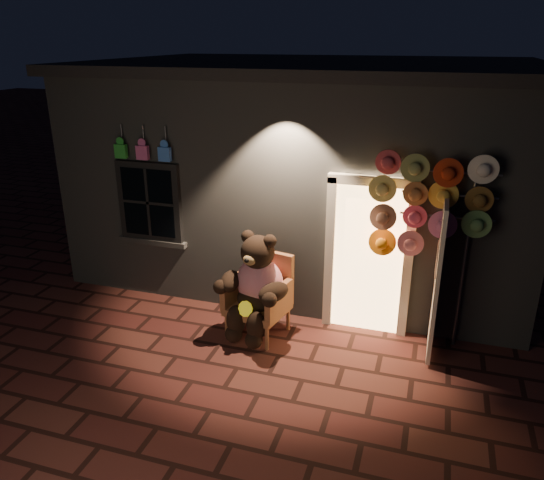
% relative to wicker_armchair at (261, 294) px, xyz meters
% --- Properties ---
extents(ground, '(60.00, 60.00, 0.00)m').
position_rel_wicker_armchair_xyz_m(ground, '(-0.00, -0.95, -0.56)').
color(ground, '#51261F').
rests_on(ground, ground).
extents(shop_building, '(7.30, 5.95, 3.51)m').
position_rel_wicker_armchair_xyz_m(shop_building, '(0.00, 3.04, 1.18)').
color(shop_building, slate).
rests_on(shop_building, ground).
extents(wicker_armchair, '(0.89, 0.83, 1.12)m').
position_rel_wicker_armchair_xyz_m(wicker_armchair, '(0.00, 0.00, 0.00)').
color(wicker_armchair, '#9E5F3D').
rests_on(wicker_armchair, ground).
extents(teddy_bear, '(1.03, 0.90, 1.45)m').
position_rel_wicker_armchair_xyz_m(teddy_bear, '(-0.02, -0.14, 0.19)').
color(teddy_bear, red).
rests_on(teddy_bear, ground).
extents(hat_rack, '(1.49, 0.22, 2.54)m').
position_rel_wicker_armchair_xyz_m(hat_rack, '(2.03, 0.33, 1.38)').
color(hat_rack, '#59595E').
rests_on(hat_rack, ground).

